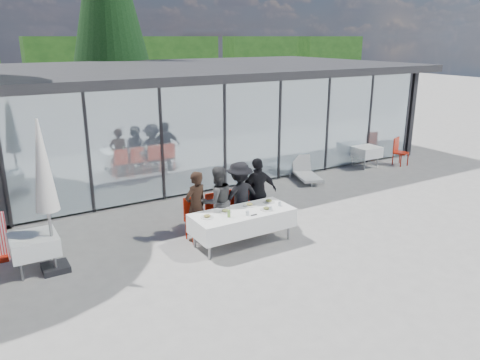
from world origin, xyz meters
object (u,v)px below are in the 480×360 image
at_px(plate_a, 207,217).
at_px(folded_eyeglasses, 254,215).
at_px(diner_chair_c, 238,207).
at_px(plate_d, 269,201).
at_px(plate_b, 225,211).
at_px(spare_table_left, 34,245).
at_px(spare_table_right, 365,152).
at_px(diner_chair_d, 256,204).
at_px(market_umbrella, 44,175).
at_px(diner_chair_a, 195,217).
at_px(diner_b, 217,201).
at_px(diner_d, 258,193).
at_px(lounger, 305,172).
at_px(diner_chair_b, 216,212).
at_px(plate_extra, 267,209).
at_px(spare_chair_b, 321,154).
at_px(dining_table, 242,221).
at_px(plate_c, 250,205).
at_px(juice_bottle, 229,214).
at_px(diner_c, 240,197).
at_px(spare_chair_a, 399,150).
at_px(diner_a, 196,206).

height_order(plate_a, folded_eyeglasses, plate_a).
bearing_deg(diner_chair_c, plate_d, -48.72).
relative_size(plate_a, plate_b, 1.00).
height_order(spare_table_left, spare_table_right, same).
distance_m(diner_chair_d, market_umbrella, 4.85).
height_order(plate_d, market_umbrella, market_umbrella).
xyz_separation_m(diner_chair_d, folded_eyeglasses, (-0.75, -1.07, 0.22)).
xyz_separation_m(diner_chair_a, diner_b, (0.54, -0.07, 0.28)).
relative_size(diner_b, diner_d, 0.97).
height_order(diner_d, lounger, diner_d).
distance_m(diner_chair_b, folded_eyeglasses, 1.14).
bearing_deg(folded_eyeglasses, plate_extra, 17.84).
bearing_deg(spare_table_right, spare_chair_b, 160.74).
bearing_deg(dining_table, plate_a, 174.87).
relative_size(diner_chair_a, plate_c, 3.45).
xyz_separation_m(diner_b, lounger, (4.45, 2.38, -0.56)).
bearing_deg(market_umbrella, juice_bottle, -15.35).
relative_size(plate_c, spare_chair_b, 0.29).
xyz_separation_m(diner_chair_d, plate_d, (-0.02, -0.55, 0.24)).
relative_size(diner_b, spare_table_left, 1.90).
distance_m(diner_c, spare_chair_a, 8.14).
bearing_deg(folded_eyeglasses, diner_b, 109.16).
relative_size(diner_chair_c, lounger, 0.67).
relative_size(dining_table, market_umbrella, 0.75).
height_order(diner_d, plate_c, diner_d).
xyz_separation_m(diner_b, spare_chair_b, (5.67, 3.07, -0.28)).
height_order(plate_c, folded_eyeglasses, plate_c).
bearing_deg(folded_eyeglasses, market_umbrella, 164.16).
bearing_deg(diner_chair_c, diner_chair_a, 180.00).
height_order(plate_c, spare_chair_a, spare_chair_a).
xyz_separation_m(juice_bottle, spare_chair_b, (5.83, 3.89, -0.29)).
bearing_deg(spare_chair_b, diner_chair_d, -146.72).
xyz_separation_m(diner_c, plate_c, (-0.02, -0.45, -0.06)).
height_order(diner_b, diner_chair_d, diner_b).
bearing_deg(diner_d, diner_a, 3.70).
xyz_separation_m(diner_chair_d, plate_c, (-0.52, -0.52, 0.24)).
bearing_deg(diner_d, plate_b, 27.66).
height_order(folded_eyeglasses, spare_table_left, folded_eyeglasses).
bearing_deg(market_umbrella, plate_d, -7.31).
distance_m(diner_d, folded_eyeglasses, 1.25).
relative_size(diner_b, folded_eyeglasses, 11.69).
xyz_separation_m(diner_c, plate_b, (-0.68, -0.53, -0.06)).
bearing_deg(spare_chair_b, spare_table_right, -19.26).
height_order(diner_chair_b, plate_d, diner_chair_b).
bearing_deg(folded_eyeglasses, spare_chair_a, 21.21).
relative_size(diner_c, plate_b, 5.88).
height_order(diner_c, spare_table_right, diner_c).
distance_m(diner_chair_b, plate_b, 0.65).
bearing_deg(spare_chair_a, diner_b, -165.74).
distance_m(diner_chair_d, spare_chair_b, 5.47).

